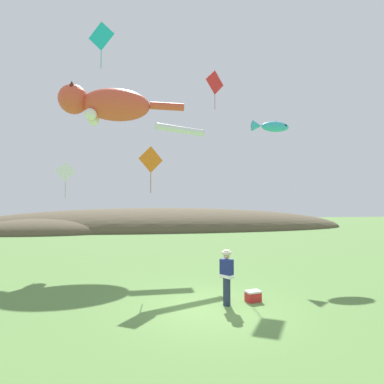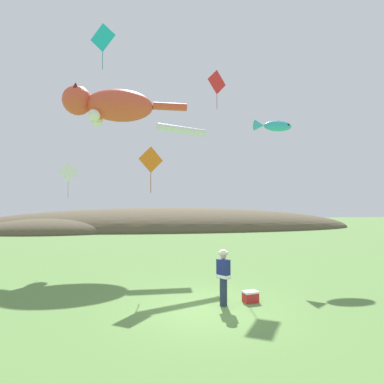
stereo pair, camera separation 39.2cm
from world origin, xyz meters
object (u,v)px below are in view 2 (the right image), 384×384
Objects in this scene: kite_tube_streamer at (183,130)px; kite_diamond_red at (217,82)px; picnic_cooler at (250,297)px; kite_diamond_orange at (151,160)px; kite_diamond_white at (68,172)px; kite_giant_cat at (111,105)px; festival_attendant at (223,276)px; kite_fish_windsock at (274,126)px; kite_spool at (223,296)px; kite_diamond_teal at (103,38)px.

kite_diamond_red is at bearing 22.85° from kite_tube_streamer.
kite_diamond_orange is (-3.35, 3.78, 5.08)m from picnic_cooler.
kite_diamond_white is 5.55m from kite_diamond_orange.
kite_giant_cat is 8.92m from kite_diamond_orange.
kite_fish_windsock reaches higher than festival_attendant.
kite_tube_streamer reaches higher than kite_spool.
festival_attendant is 9.59m from kite_tube_streamer.
festival_attendant is 10.90m from kite_fish_windsock.
kite_diamond_teal is (1.99, -1.57, 6.72)m from kite_diamond_white.
kite_fish_windsock is (9.86, -4.05, -2.13)m from kite_giant_cat.
kite_tube_streamer reaches higher than picnic_cooler.
kite_giant_cat reaches higher than kite_fish_windsock.
kite_fish_windsock is at bearing -0.21° from kite_tube_streamer.
kite_diamond_teal reaches higher than kite_diamond_orange.
kite_spool is 0.09× the size of kite_fish_windsock.
kite_tube_streamer is 6.11m from kite_diamond_teal.
picnic_cooler is (0.84, -0.37, 0.08)m from kite_spool.
kite_giant_cat is 2.85× the size of kite_tube_streamer.
kite_tube_streamer is 1.22× the size of kite_diamond_teal.
kite_diamond_white reaches higher than festival_attendant.
picnic_cooler is (0.98, 0.23, -0.77)m from festival_attendant.
kite_diamond_white reaches higher than picnic_cooler.
kite_diamond_teal is at bearing 136.54° from picnic_cooler.
kite_diamond_white is at bearing -175.67° from kite_diamond_red.
kite_giant_cat is (-5.29, 10.45, 9.87)m from kite_spool.
picnic_cooler is at bearing -42.23° from kite_diamond_white.
kite_spool is 6.67m from kite_diamond_orange.
kite_fish_windsock reaches higher than kite_tube_streamer.
kite_tube_streamer is 1.21× the size of kite_diamond_red.
picnic_cooler is 0.23× the size of kite_diamond_teal.
kite_diamond_orange reaches higher than picnic_cooler.
kite_spool is 0.09× the size of kite_diamond_teal.
picnic_cooler is 7.16m from kite_diamond_orange.
kite_diamond_teal is at bearing -160.94° from kite_diamond_red.
kite_diamond_white is at bearing 143.46° from kite_diamond_orange.
kite_spool is at bearing -63.15° from kite_giant_cat.
kite_spool is at bearing -43.93° from kite_diamond_white.
kite_tube_streamer reaches higher than kite_diamond_white.
kite_diamond_orange is (-7.08, -2.99, -2.59)m from kite_fish_windsock.
kite_diamond_teal is (-5.82, 5.51, 11.52)m from picnic_cooler.
kite_tube_streamer is at bearing -157.15° from kite_diamond_red.
kite_diamond_white is at bearing 178.49° from kite_fish_windsock.
kite_diamond_red reaches higher than kite_spool.
kite_diamond_red is at bearing 163.55° from kite_fish_windsock.
kite_spool is 13.63m from kite_diamond_teal.
kite_giant_cat is 10.87m from kite_fish_windsock.
kite_diamond_white is at bearing 141.69° from kite_diamond_teal.
kite_diamond_teal reaches higher than festival_attendant.
kite_giant_cat is 3.48× the size of kite_diamond_teal.
kite_diamond_orange is at bearing -36.54° from kite_diamond_white.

